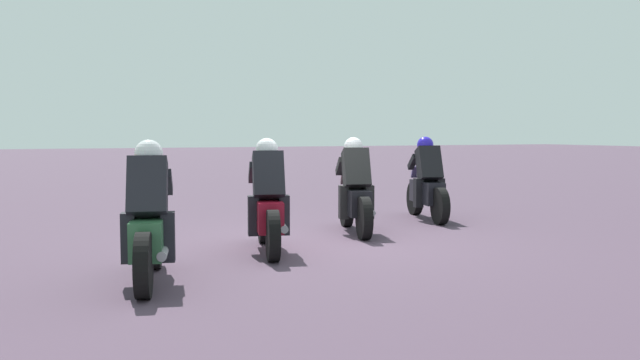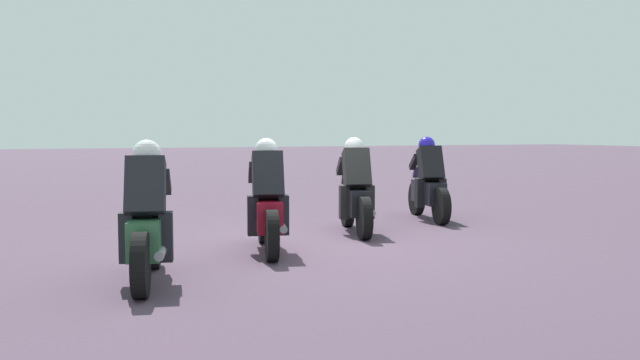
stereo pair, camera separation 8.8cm
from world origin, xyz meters
TOP-DOWN VIEW (x-y plane):
  - ground_plane at (0.00, 0.00)m, footprint 120.00×120.00m
  - rider_lane_a at (1.44, -2.76)m, footprint 2.01×0.66m
  - rider_lane_b at (0.55, -0.83)m, footprint 2.00×0.69m
  - rider_lane_c at (-0.46, 0.98)m, footprint 2.01×0.67m
  - rider_lane_d at (-1.67, 2.73)m, footprint 2.01×0.66m

SIDE VIEW (x-z plane):
  - ground_plane at x=0.00m, z-range 0.00..0.00m
  - rider_lane_a at x=1.44m, z-range -0.13..1.38m
  - rider_lane_b at x=0.55m, z-range -0.13..1.38m
  - rider_lane_c at x=-0.46m, z-range -0.13..1.38m
  - rider_lane_d at x=-1.67m, z-range -0.13..1.38m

